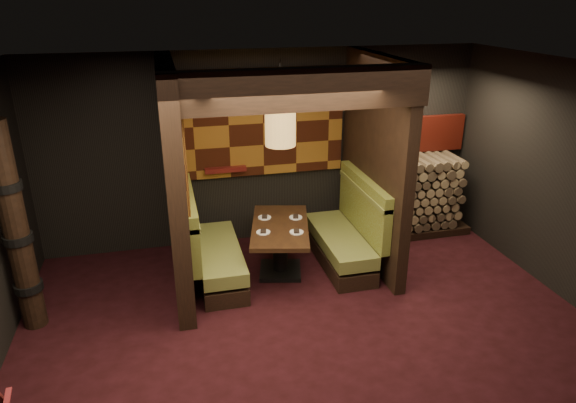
# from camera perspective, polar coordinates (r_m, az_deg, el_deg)

# --- Properties ---
(floor) EXTENTS (6.50, 5.50, 0.02)m
(floor) POSITION_cam_1_polar(r_m,az_deg,el_deg) (5.85, 3.18, -15.37)
(floor) COLOR black
(floor) RESTS_ON ground
(ceiling) EXTENTS (6.50, 5.50, 0.02)m
(ceiling) POSITION_cam_1_polar(r_m,az_deg,el_deg) (4.69, 3.94, 13.68)
(ceiling) COLOR black
(ceiling) RESTS_ON ground
(wall_back) EXTENTS (6.50, 0.02, 2.85)m
(wall_back) POSITION_cam_1_polar(r_m,az_deg,el_deg) (7.62, -2.66, 5.93)
(wall_back) COLOR black
(wall_back) RESTS_ON ground
(partition_left) EXTENTS (0.20, 2.20, 2.85)m
(partition_left) POSITION_cam_1_polar(r_m,az_deg,el_deg) (6.43, -12.54, 2.32)
(partition_left) COLOR black
(partition_left) RESTS_ON floor
(partition_right) EXTENTS (0.15, 2.10, 2.85)m
(partition_right) POSITION_cam_1_polar(r_m,az_deg,el_deg) (7.02, 9.58, 4.23)
(partition_right) COLOR black
(partition_right) RESTS_ON floor
(header_beam) EXTENTS (2.85, 0.18, 0.44)m
(header_beam) POSITION_cam_1_polar(r_m,az_deg,el_deg) (5.39, 1.31, 12.33)
(header_beam) COLOR black
(header_beam) RESTS_ON partition_left
(tapa_back_panel) EXTENTS (2.40, 0.06, 1.55)m
(tapa_back_panel) POSITION_cam_1_polar(r_m,az_deg,el_deg) (7.47, -2.83, 8.73)
(tapa_back_panel) COLOR #955D1E
(tapa_back_panel) RESTS_ON wall_back
(tapa_side_panel) EXTENTS (0.04, 1.85, 1.45)m
(tapa_side_panel) POSITION_cam_1_polar(r_m,az_deg,el_deg) (6.47, -11.84, 6.46)
(tapa_side_panel) COLOR #955D1E
(tapa_side_panel) RESTS_ON partition_left
(lacquer_shelf) EXTENTS (0.60, 0.12, 0.07)m
(lacquer_shelf) POSITION_cam_1_polar(r_m,az_deg,el_deg) (7.50, -6.96, 3.56)
(lacquer_shelf) COLOR #5F1613
(lacquer_shelf) RESTS_ON wall_back
(booth_bench_left) EXTENTS (0.68, 1.60, 1.14)m
(booth_bench_left) POSITION_cam_1_polar(r_m,az_deg,el_deg) (6.85, -8.58, -5.48)
(booth_bench_left) COLOR black
(booth_bench_left) RESTS_ON floor
(booth_bench_right) EXTENTS (0.68, 1.60, 1.14)m
(booth_bench_right) POSITION_cam_1_polar(r_m,az_deg,el_deg) (7.23, 6.53, -3.83)
(booth_bench_right) COLOR black
(booth_bench_right) RESTS_ON floor
(dining_table) EXTENTS (1.03, 1.48, 0.71)m
(dining_table) POSITION_cam_1_polar(r_m,az_deg,el_deg) (6.87, -0.88, -4.40)
(dining_table) COLOR black
(dining_table) RESTS_ON floor
(place_settings) EXTENTS (0.70, 0.73, 0.03)m
(place_settings) POSITION_cam_1_polar(r_m,az_deg,el_deg) (6.76, -0.89, -2.55)
(place_settings) COLOR white
(place_settings) RESTS_ON dining_table
(pendant_lamp) EXTENTS (0.38, 0.38, 1.04)m
(pendant_lamp) POSITION_cam_1_polar(r_m,az_deg,el_deg) (6.28, -0.86, 8.23)
(pendant_lamp) COLOR #A67B3E
(pendant_lamp) RESTS_ON ceiling
(totem_column) EXTENTS (0.31, 0.31, 2.40)m
(totem_column) POSITION_cam_1_polar(r_m,az_deg,el_deg) (6.22, -27.95, -2.91)
(totem_column) COLOR black
(totem_column) RESTS_ON floor
(firewood_stack) EXTENTS (1.73, 0.70, 1.22)m
(firewood_stack) POSITION_cam_1_polar(r_m,az_deg,el_deg) (8.26, 13.77, 0.64)
(firewood_stack) COLOR black
(firewood_stack) RESTS_ON floor
(mosaic_header) EXTENTS (1.83, 0.10, 0.56)m
(mosaic_header) POSITION_cam_1_polar(r_m,az_deg,el_deg) (8.26, 13.29, 7.22)
(mosaic_header) COLOR maroon
(mosaic_header) RESTS_ON wall_back
(bay_front_post) EXTENTS (0.08, 0.08, 2.85)m
(bay_front_post) POSITION_cam_1_polar(r_m,az_deg,el_deg) (7.29, 9.43, 4.89)
(bay_front_post) COLOR black
(bay_front_post) RESTS_ON floor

